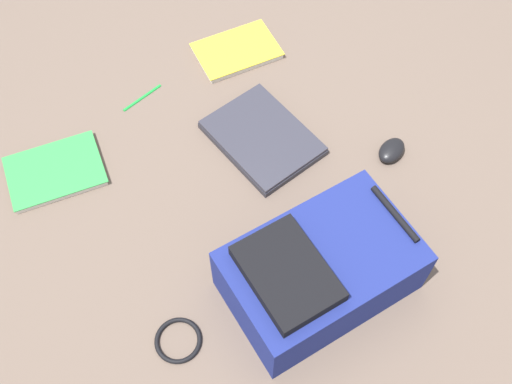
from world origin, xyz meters
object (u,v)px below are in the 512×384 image
laptop (262,138)px  computer_mouse (392,150)px  cable_coil (178,340)px  pen_black (142,97)px  backpack (318,271)px  book_comic (55,171)px  book_manual (237,51)px

laptop → computer_mouse: bearing=41.1°
cable_coil → pen_black: bearing=150.4°
backpack → pen_black: backpack is taller
laptop → cable_coil: (0.32, -0.56, -0.01)m
backpack → computer_mouse: (-0.15, 0.46, -0.07)m
laptop → backpack: bearing=-25.3°
book_comic → book_manual: 0.70m
book_comic → pen_black: size_ratio=2.16×
cable_coil → pen_black: 0.79m
laptop → book_comic: 0.61m
cable_coil → computer_mouse: bearing=92.2°
laptop → book_manual: (-0.32, 0.17, -0.01)m
book_manual → pen_black: 0.35m
book_manual → cable_coil: 0.97m
backpack → book_comic: size_ratio=1.58×
backpack → cable_coil: backpack is taller
backpack → computer_mouse: size_ratio=5.17×
backpack → book_comic: (-0.75, -0.32, -0.08)m
book_manual → computer_mouse: computer_mouse is taller
cable_coil → book_manual: bearing=130.9°
book_manual → cable_coil: bearing=-49.1°
backpack → book_manual: size_ratio=1.67×
computer_mouse → pen_black: size_ratio=0.66×
laptop → computer_mouse: size_ratio=3.42×
computer_mouse → pen_black: computer_mouse is taller
book_comic → computer_mouse: (0.59, 0.77, 0.01)m
pen_black → backpack: bearing=-2.5°
computer_mouse → pen_black: bearing=-157.2°
book_comic → computer_mouse: bearing=52.4°
backpack → pen_black: size_ratio=3.41×
backpack → laptop: size_ratio=1.51×
laptop → cable_coil: laptop is taller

